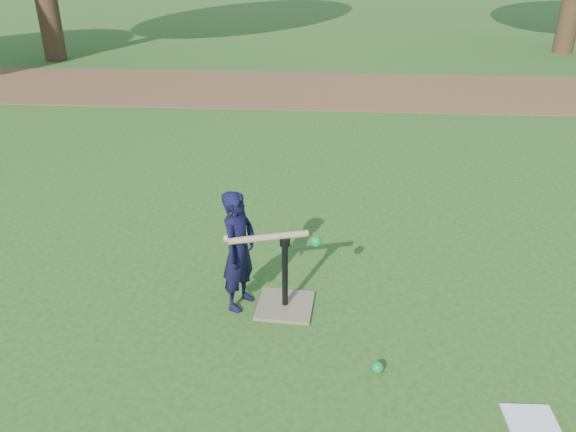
{
  "coord_description": "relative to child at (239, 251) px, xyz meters",
  "views": [
    {
      "loc": [
        0.61,
        -3.29,
        2.6
      ],
      "look_at": [
        0.31,
        0.65,
        0.65
      ],
      "focal_mm": 35.0,
      "sensor_mm": 36.0,
      "label": 1
    }
  ],
  "objects": [
    {
      "name": "ground",
      "position": [
        0.04,
        -0.36,
        -0.49
      ],
      "size": [
        80.0,
        80.0,
        0.0
      ],
      "primitive_type": "plane",
      "color": "#285116",
      "rests_on": "ground"
    },
    {
      "name": "dirt_strip",
      "position": [
        0.04,
        7.14,
        -0.48
      ],
      "size": [
        24.0,
        3.0,
        0.01
      ],
      "primitive_type": "cube",
      "color": "brown",
      "rests_on": "ground"
    },
    {
      "name": "child",
      "position": [
        0.0,
        0.0,
        0.0
      ],
      "size": [
        0.35,
        0.42,
        0.97
      ],
      "primitive_type": "imported",
      "rotation": [
        0.0,
        0.0,
        1.2
      ],
      "color": "black",
      "rests_on": "ground"
    },
    {
      "name": "wiffle_ball_ground",
      "position": [
        1.03,
        -0.71,
        -0.45
      ],
      "size": [
        0.08,
        0.08,
        0.08
      ],
      "primitive_type": "sphere",
      "color": "#0D9738",
      "rests_on": "ground"
    },
    {
      "name": "clipboard",
      "position": [
        1.92,
        -1.05,
        -0.48
      ],
      "size": [
        0.31,
        0.24,
        0.01
      ],
      "primitive_type": "cube",
      "rotation": [
        0.0,
        0.0,
        0.03
      ],
      "color": "white",
      "rests_on": "ground"
    },
    {
      "name": "batting_tee",
      "position": [
        0.35,
        -0.01,
        -0.38
      ],
      "size": [
        0.46,
        0.46,
        0.61
      ],
      "color": "#837153",
      "rests_on": "ground"
    },
    {
      "name": "swing_action",
      "position": [
        0.27,
        -0.04,
        0.14
      ],
      "size": [
        0.73,
        0.22,
        0.08
      ],
      "color": "tan",
      "rests_on": "ground"
    }
  ]
}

